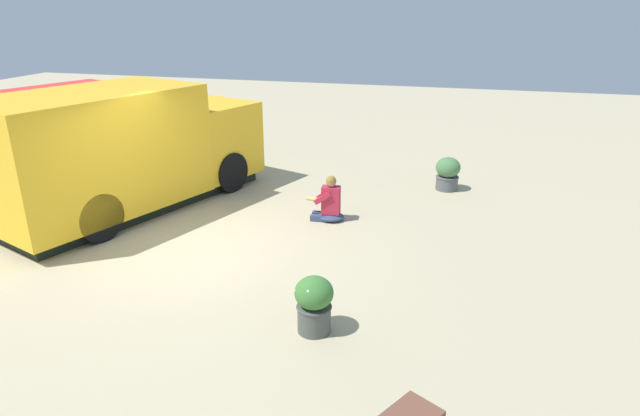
{
  "coord_description": "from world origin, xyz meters",
  "views": [
    {
      "loc": [
        -4.41,
        7.57,
        3.96
      ],
      "look_at": [
        -2.23,
        -0.41,
        0.82
      ],
      "focal_mm": 30.64,
      "sensor_mm": 36.0,
      "label": 1
    }
  ],
  "objects_px": {
    "food_truck": "(126,152)",
    "person_customer": "(329,204)",
    "planter_flowering_near": "(314,303)",
    "planter_flowering_far": "(448,173)"
  },
  "relations": [
    {
      "from": "planter_flowering_near",
      "to": "planter_flowering_far",
      "type": "height_order",
      "value": "planter_flowering_near"
    },
    {
      "from": "food_truck",
      "to": "planter_flowering_near",
      "type": "bearing_deg",
      "value": 145.34
    },
    {
      "from": "food_truck",
      "to": "planter_flowering_far",
      "type": "xyz_separation_m",
      "value": [
        -6.14,
        -2.85,
        -0.77
      ]
    },
    {
      "from": "person_customer",
      "to": "planter_flowering_near",
      "type": "xyz_separation_m",
      "value": [
        -0.76,
        3.72,
        0.07
      ]
    },
    {
      "from": "food_truck",
      "to": "person_customer",
      "type": "height_order",
      "value": "food_truck"
    },
    {
      "from": "planter_flowering_near",
      "to": "person_customer",
      "type": "bearing_deg",
      "value": -78.53
    },
    {
      "from": "food_truck",
      "to": "person_customer",
      "type": "bearing_deg",
      "value": -174.46
    },
    {
      "from": "food_truck",
      "to": "planter_flowering_near",
      "type": "xyz_separation_m",
      "value": [
        -4.82,
        3.33,
        -0.75
      ]
    },
    {
      "from": "food_truck",
      "to": "planter_flowering_far",
      "type": "relative_size",
      "value": 8.06
    },
    {
      "from": "person_customer",
      "to": "planter_flowering_far",
      "type": "bearing_deg",
      "value": -130.31
    }
  ]
}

